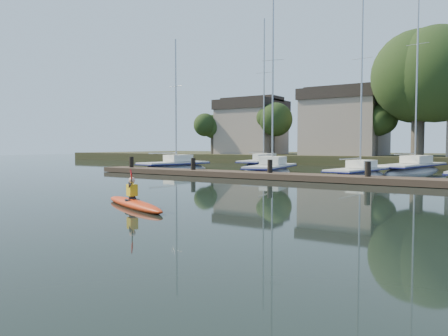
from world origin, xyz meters
The scene contains 9 objects.
ground centered at (0.00, 0.00, 0.00)m, with size 160.00×160.00×0.00m, color black.
kayak centered at (-1.11, 0.35, 0.17)m, with size 4.28×2.29×1.41m.
dock centered at (0.00, 14.00, 0.20)m, with size 34.00×2.00×1.80m.
sailboat_0 centered at (-14.79, 18.89, -0.20)m, with size 3.55×8.16×12.53m.
sailboat_1 centered at (-5.23, 18.55, -0.20)m, with size 3.79×9.06×14.40m.
sailboat_2 centered at (1.04, 19.06, -0.17)m, with size 2.98×8.34×13.50m.
sailboat_5 centered at (-10.88, 27.70, -0.20)m, with size 3.28×9.74×15.80m.
sailboat_6 centered at (3.18, 26.36, -0.20)m, with size 4.18×10.93×17.01m.
shore centered at (1.61, 40.29, 3.23)m, with size 90.00×25.25×12.75m.
Camera 1 is at (9.50, -10.21, 2.09)m, focal length 35.00 mm.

